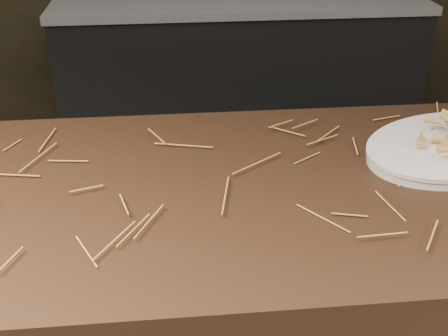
% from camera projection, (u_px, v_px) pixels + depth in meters
% --- Properties ---
extents(back_counter, '(1.82, 0.62, 0.84)m').
position_uv_depth(back_counter, '(238.00, 77.00, 2.98)').
color(back_counter, black).
rests_on(back_counter, ground).
extents(straw_bedding, '(1.40, 0.60, 0.02)m').
position_uv_depth(straw_bedding, '(204.00, 182.00, 1.09)').
color(straw_bedding, '#9E6B2A').
rests_on(straw_bedding, main_counter).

